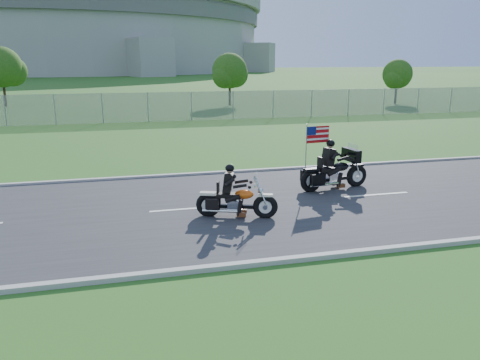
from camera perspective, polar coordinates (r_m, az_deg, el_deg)
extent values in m
plane|color=#254A17|center=(13.94, 1.84, -3.08)|extent=(420.00, 420.00, 0.00)
cube|color=#28282B|center=(13.94, 1.85, -3.00)|extent=(120.00, 8.00, 0.04)
cube|color=#9E9B93|center=(17.72, -1.71, 0.94)|extent=(120.00, 0.18, 0.12)
cube|color=#9E9B93|center=(10.34, 8.02, -9.42)|extent=(120.00, 0.18, 0.12)
cube|color=gray|center=(32.97, -16.43, 8.38)|extent=(60.00, 0.03, 2.00)
cylinder|color=#A3A099|center=(183.60, -19.80, 15.57)|extent=(130.00, 130.00, 20.00)
cylinder|color=#605E5B|center=(183.95, -20.00, 17.74)|extent=(132.00, 132.00, 4.00)
cylinder|color=#A3A099|center=(184.47, -20.17, 19.60)|extent=(134.00, 134.00, 6.00)
cylinder|color=#382316|center=(43.95, -1.27, 10.71)|extent=(0.22, 0.22, 2.52)
sphere|color=#1D4813|center=(43.86, -1.28, 13.18)|extent=(3.20, 3.20, 3.20)
sphere|color=#1D4813|center=(44.49, -0.59, 12.74)|extent=(2.40, 2.40, 2.40)
sphere|color=#1D4813|center=(43.37, -1.90, 12.56)|extent=(2.24, 2.24, 2.24)
cylinder|color=#382316|center=(48.00, -26.80, 9.68)|extent=(0.22, 0.22, 2.80)
sphere|color=#1D4813|center=(47.92, -27.09, 12.17)|extent=(3.60, 3.60, 3.60)
sphere|color=#1D4813|center=(48.31, -26.05, 11.82)|extent=(2.70, 2.70, 2.70)
cylinder|color=#382316|center=(48.27, 18.48, 10.16)|extent=(0.22, 0.22, 2.24)
sphere|color=#1D4813|center=(48.19, 18.64, 12.15)|extent=(2.80, 2.80, 2.80)
sphere|color=#1D4813|center=(48.85, 18.91, 11.78)|extent=(2.10, 2.10, 2.10)
sphere|color=#1D4813|center=(47.64, 18.32, 11.67)|extent=(1.96, 1.96, 1.96)
torus|color=black|center=(12.67, 3.10, -3.26)|extent=(0.70, 0.38, 0.68)
torus|color=black|center=(12.82, -3.89, -3.06)|extent=(0.70, 0.38, 0.68)
ellipsoid|color=#EE5811|center=(12.61, 0.50, -1.76)|extent=(0.58, 0.45, 0.26)
cube|color=black|center=(12.66, -1.66, -1.86)|extent=(0.57, 0.43, 0.11)
cube|color=black|center=(12.56, -1.46, -0.30)|extent=(0.33, 0.42, 0.50)
sphere|color=black|center=(12.46, -1.26, 1.45)|extent=(0.32, 0.32, 0.25)
cube|color=silver|center=(12.46, 2.18, 0.14)|extent=(0.17, 0.41, 0.37)
torus|color=black|center=(16.26, 14.01, 0.50)|extent=(0.79, 0.29, 0.77)
torus|color=black|center=(15.31, 8.65, -0.10)|extent=(0.79, 0.29, 0.77)
ellipsoid|color=black|center=(15.81, 12.17, 1.60)|extent=(0.62, 0.41, 0.29)
cube|color=black|center=(15.52, 10.51, 1.29)|extent=(0.61, 0.39, 0.12)
cube|color=black|center=(15.46, 10.74, 2.77)|extent=(0.31, 0.45, 0.57)
sphere|color=black|center=(15.41, 10.98, 4.40)|extent=(0.32, 0.32, 0.28)
cube|color=black|center=(15.95, 13.41, 2.98)|extent=(0.34, 0.85, 0.42)
cube|color=#B70C11|center=(15.34, 9.47, 5.49)|extent=(0.82, 0.14, 0.54)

